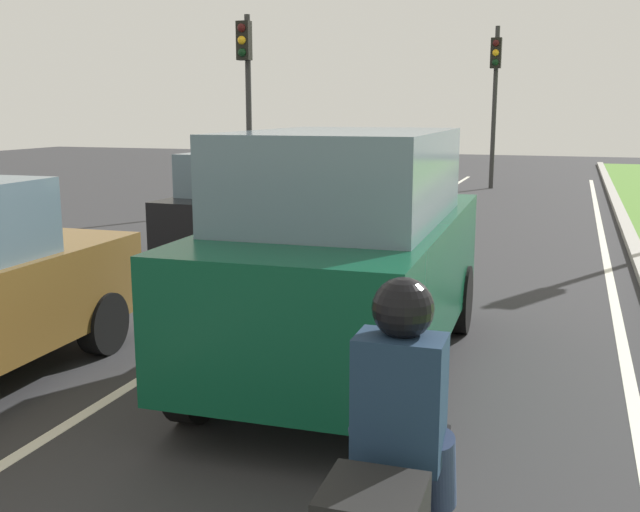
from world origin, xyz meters
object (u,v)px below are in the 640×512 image
rider_person (401,395)px  traffic_light_overhead_left (246,78)px  car_suv_ahead (348,251)px  traffic_light_far_median (495,82)px  car_hatchback_far (248,205)px

rider_person → traffic_light_overhead_left: (-6.93, 13.63, 2.02)m
car_suv_ahead → traffic_light_far_median: size_ratio=0.92×
traffic_light_overhead_left → traffic_light_far_median: bearing=54.2°
car_suv_ahead → rider_person: (1.27, -3.38, 0.02)m
rider_person → traffic_light_overhead_left: size_ratio=0.25×
rider_person → car_suv_ahead: bearing=109.4°
car_suv_ahead → traffic_light_overhead_left: bearing=117.2°
car_suv_ahead → car_hatchback_far: car_suv_ahead is taller
car_suv_ahead → rider_person: bearing=-71.1°
car_suv_ahead → traffic_light_overhead_left: (-5.66, 10.25, 2.05)m
traffic_light_far_median → traffic_light_overhead_left: bearing=-125.8°
car_hatchback_far → rider_person: size_ratio=3.22×
car_hatchback_far → traffic_light_far_median: 13.09m
car_suv_ahead → rider_person: 3.61m
rider_person → traffic_light_overhead_left: 15.43m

